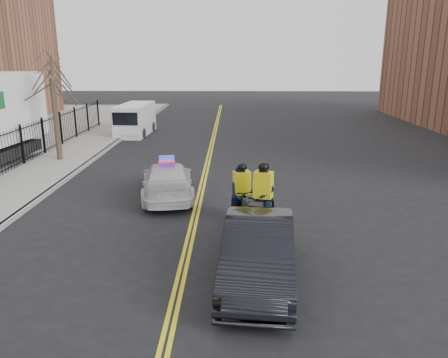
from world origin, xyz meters
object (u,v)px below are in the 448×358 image
cargo_van (135,120)px  cyclist_far (242,198)px  police_cruiser (167,180)px  cyclist_near (263,205)px  dark_sedan (258,251)px

cargo_van → cyclist_far: bearing=-64.4°
police_cruiser → cyclist_near: (3.42, -3.06, 0.06)m
cyclist_near → police_cruiser: bearing=157.8°
cargo_van → cyclist_near: 18.88m
cargo_van → cyclist_near: (7.71, -17.24, -0.28)m
police_cruiser → cyclist_far: 3.70m
dark_sedan → cyclist_near: 3.42m
police_cruiser → dark_sedan: bearing=106.9°
cyclist_near → cargo_van: bearing=133.8°
police_cruiser → cyclist_near: size_ratio=2.12×
cyclist_far → police_cruiser: bearing=120.8°
dark_sedan → cargo_van: 21.92m
police_cruiser → dark_sedan: dark_sedan is taller
police_cruiser → cyclist_far: bearing=130.1°
dark_sedan → cyclist_far: (-0.30, 4.02, 0.01)m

